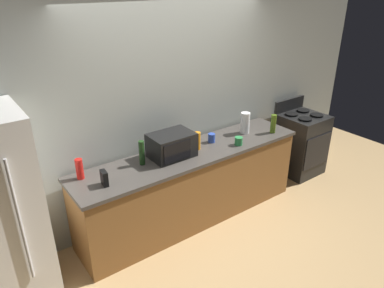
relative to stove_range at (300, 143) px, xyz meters
The scene contains 13 objects.
ground_plane 2.09m from the stove_range, 168.70° to the right, with size 8.00×8.00×0.00m, color tan.
back_wall 2.23m from the stove_range, 168.41° to the left, with size 6.40×0.10×2.70m, color #9EA399.
counter_run 2.00m from the stove_range, behind, with size 2.84×0.64×0.90m.
stove_range is the anchor object (origin of this frame).
microwave 2.32m from the stove_range, behind, with size 0.48×0.35×0.27m.
paper_towel_roll 1.27m from the stove_range, behind, with size 0.12×0.12×0.27m, color white.
cordless_phone 3.14m from the stove_range, behind, with size 0.05×0.11×0.15m, color black.
bottle_wine 2.66m from the stove_range, behind, with size 0.06×0.06×0.27m, color #1E3F19.
bottle_olive_oil 1.02m from the stove_range, 169.47° to the right, with size 0.07×0.07×0.24m, color #4C6B19.
bottle_dish_soap 1.98m from the stove_range, behind, with size 0.07×0.07×0.21m, color orange.
bottle_hot_sauce 3.29m from the stove_range, behind, with size 0.07×0.07×0.21m, color red.
mug_green 1.53m from the stove_range, behind, with size 0.09×0.09×0.10m, color #2D8C47.
mug_blue 1.72m from the stove_range, behind, with size 0.09×0.09×0.11m, color #2D4CB2.
Camera 1 is at (-2.18, -2.57, 2.72)m, focal length 33.81 mm.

